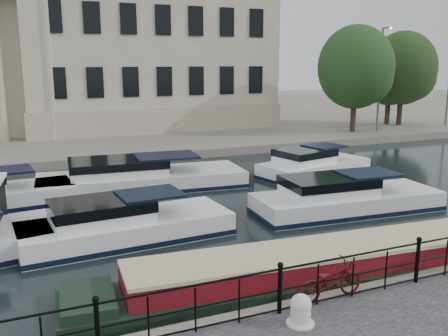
# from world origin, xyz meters

# --- Properties ---
(ground_plane) EXTENTS (160.00, 160.00, 0.00)m
(ground_plane) POSITION_xyz_m (0.00, 0.00, 0.00)
(ground_plane) COLOR black
(ground_plane) RESTS_ON ground
(far_bank) EXTENTS (120.00, 42.00, 0.55)m
(far_bank) POSITION_xyz_m (0.00, 39.00, 0.28)
(far_bank) COLOR #6B665B
(far_bank) RESTS_ON ground_plane
(railing) EXTENTS (24.14, 0.14, 1.22)m
(railing) POSITION_xyz_m (0.00, -2.25, 1.20)
(railing) COLOR black
(railing) RESTS_ON near_quay
(civic_building) EXTENTS (53.55, 31.84, 16.85)m
(civic_building) POSITION_xyz_m (-1.00, 34.71, 7.04)
(civic_building) COLOR #ADA38C
(civic_building) RESTS_ON far_bank
(lamp_posts) EXTENTS (8.24, 1.55, 8.07)m
(lamp_posts) POSITION_xyz_m (26.00, 20.70, 4.80)
(lamp_posts) COLOR #59595B
(lamp_posts) RESTS_ON far_bank
(bicycle) EXTENTS (1.80, 0.69, 0.93)m
(bicycle) POSITION_xyz_m (1.44, -2.14, 1.02)
(bicycle) COLOR #490D10
(bicycle) RESTS_ON near_quay
(mooring_bollard) EXTENTS (0.61, 0.61, 0.69)m
(mooring_bollard) POSITION_xyz_m (0.17, -2.85, 0.87)
(mooring_bollard) COLOR silver
(mooring_bollard) RESTS_ON near_quay
(narrowboat) EXTENTS (15.43, 3.26, 1.56)m
(narrowboat) POSITION_xyz_m (3.04, -0.68, 0.37)
(narrowboat) COLOR black
(narrowboat) RESTS_ON ground_plane
(cabin_cruisers) EXTENTS (26.33, 11.09, 1.99)m
(cabin_cruisers) POSITION_xyz_m (-0.55, 8.35, 0.37)
(cabin_cruisers) COLOR silver
(cabin_cruisers) RESTS_ON ground_plane
(trees) EXTENTS (12.27, 8.43, 8.32)m
(trees) POSITION_xyz_m (24.09, 22.35, 5.24)
(trees) COLOR black
(trees) RESTS_ON far_bank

